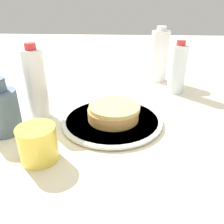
% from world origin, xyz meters
% --- Properties ---
extents(ground_plane, '(4.00, 4.00, 0.00)m').
position_xyz_m(ground_plane, '(0.00, 0.00, 0.00)').
color(ground_plane, beige).
extents(plate, '(0.29, 0.29, 0.01)m').
position_xyz_m(plate, '(0.02, 0.02, 0.01)').
color(plate, silver).
rests_on(plate, ground_plane).
extents(pancake_stack, '(0.15, 0.15, 0.04)m').
position_xyz_m(pancake_stack, '(0.02, 0.01, 0.03)').
color(pancake_stack, tan).
rests_on(pancake_stack, plate).
extents(juice_glass, '(0.08, 0.08, 0.08)m').
position_xyz_m(juice_glass, '(-0.15, 0.16, 0.04)').
color(juice_glass, yellow).
rests_on(juice_glass, ground_plane).
extents(cream_jug, '(0.09, 0.09, 0.15)m').
position_xyz_m(cream_jug, '(-0.05, 0.30, 0.06)').
color(cream_jug, '#4C6075').
rests_on(cream_jug, ground_plane).
extents(water_bottle_near, '(0.08, 0.08, 0.23)m').
position_xyz_m(water_bottle_near, '(0.43, -0.16, 0.11)').
color(water_bottle_near, white).
rests_on(water_bottle_near, ground_plane).
extents(water_bottle_mid, '(0.06, 0.06, 0.19)m').
position_xyz_m(water_bottle_mid, '(0.29, -0.21, 0.09)').
color(water_bottle_mid, silver).
rests_on(water_bottle_mid, ground_plane).
extents(water_bottle_far, '(0.06, 0.06, 0.22)m').
position_xyz_m(water_bottle_far, '(0.05, 0.24, 0.10)').
color(water_bottle_far, white).
rests_on(water_bottle_far, ground_plane).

